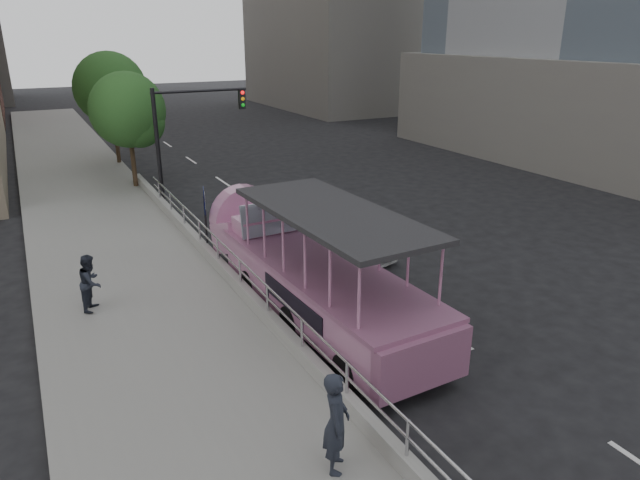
% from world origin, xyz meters
% --- Properties ---
extents(ground, '(160.00, 160.00, 0.00)m').
position_xyz_m(ground, '(0.00, 0.00, 0.00)').
color(ground, black).
extents(sidewalk, '(5.50, 80.00, 0.30)m').
position_xyz_m(sidewalk, '(-5.75, 10.00, 0.15)').
color(sidewalk, gray).
rests_on(sidewalk, ground).
extents(kerb_wall, '(0.24, 30.00, 0.36)m').
position_xyz_m(kerb_wall, '(-3.12, 2.00, 0.48)').
color(kerb_wall, '#A9A9A4').
rests_on(kerb_wall, sidewalk).
extents(guardrail, '(0.07, 22.00, 0.71)m').
position_xyz_m(guardrail, '(-3.12, 2.00, 1.14)').
color(guardrail, silver).
rests_on(guardrail, kerb_wall).
extents(duck_boat, '(2.78, 9.93, 3.27)m').
position_xyz_m(duck_boat, '(-1.64, 0.74, 1.21)').
color(duck_boat, black).
rests_on(duck_boat, ground).
extents(car, '(2.33, 3.98, 1.27)m').
position_xyz_m(car, '(1.50, 3.81, 0.64)').
color(car, silver).
rests_on(car, ground).
extents(pedestrian_near, '(0.73, 0.81, 1.86)m').
position_xyz_m(pedestrian_near, '(-4.12, -5.34, 1.23)').
color(pedestrian_near, '#222732').
rests_on(pedestrian_near, sidewalk).
extents(pedestrian_mid, '(0.86, 0.94, 1.56)m').
position_xyz_m(pedestrian_mid, '(-6.98, 2.95, 1.08)').
color(pedestrian_mid, '#222732').
rests_on(pedestrian_mid, sidewalk).
extents(parking_sign, '(0.18, 0.56, 2.56)m').
position_xyz_m(parking_sign, '(-3.00, 5.59, 1.63)').
color(parking_sign, black).
rests_on(parking_sign, ground).
extents(traffic_signal, '(4.20, 0.32, 5.20)m').
position_xyz_m(traffic_signal, '(-1.70, 12.50, 3.50)').
color(traffic_signal, black).
rests_on(traffic_signal, ground).
extents(street_tree_near, '(3.52, 3.52, 5.72)m').
position_xyz_m(street_tree_near, '(-3.30, 15.93, 3.82)').
color(street_tree_near, '#362618').
rests_on(street_tree_near, ground).
extents(street_tree_far, '(3.97, 3.97, 6.45)m').
position_xyz_m(street_tree_far, '(-3.10, 21.93, 4.31)').
color(street_tree_far, '#362618').
rests_on(street_tree_far, ground).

